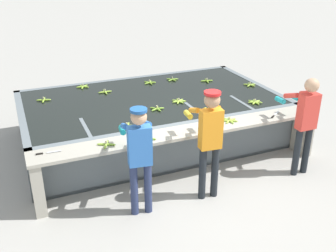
# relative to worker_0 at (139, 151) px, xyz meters

# --- Properties ---
(ground_plane) EXTENTS (80.00, 80.00, 0.00)m
(ground_plane) POSITION_rel_worker_0_xyz_m (1.00, 0.35, -0.98)
(ground_plane) COLOR #A3A099
(ground_plane) RESTS_ON ground
(wash_tank) EXTENTS (4.90, 2.86, 0.87)m
(wash_tank) POSITION_rel_worker_0_xyz_m (1.00, 2.21, -0.55)
(wash_tank) COLOR slate
(wash_tank) RESTS_ON ground
(work_ledge) EXTENTS (4.90, 0.45, 0.87)m
(work_ledge) POSITION_rel_worker_0_xyz_m (1.00, 0.57, -0.34)
(work_ledge) COLOR #A8A393
(work_ledge) RESTS_ON ground
(worker_0) EXTENTS (0.47, 0.74, 1.62)m
(worker_0) POSITION_rel_worker_0_xyz_m (0.00, 0.00, 0.00)
(worker_0) COLOR navy
(worker_0) RESTS_ON ground
(worker_1) EXTENTS (0.44, 0.73, 1.71)m
(worker_1) POSITION_rel_worker_0_xyz_m (1.07, -0.01, 0.07)
(worker_1) COLOR #1E2328
(worker_1) RESTS_ON ground
(worker_2) EXTENTS (0.40, 0.71, 1.68)m
(worker_2) POSITION_rel_worker_0_xyz_m (2.83, 0.01, 0.03)
(worker_2) COLOR #1E2328
(worker_2) RESTS_ON ground
(banana_bunch_floating_0) EXTENTS (0.28, 0.27, 0.08)m
(banana_bunch_floating_0) POSITION_rel_worker_0_xyz_m (1.27, 3.07, -0.09)
(banana_bunch_floating_0) COLOR #7FAD33
(banana_bunch_floating_0) RESTS_ON wash_tank
(banana_bunch_floating_1) EXTENTS (0.27, 0.27, 0.08)m
(banana_bunch_floating_1) POSITION_rel_worker_0_xyz_m (0.87, 1.59, -0.09)
(banana_bunch_floating_1) COLOR #75A333
(banana_bunch_floating_1) RESTS_ON wash_tank
(banana_bunch_floating_2) EXTENTS (0.27, 0.28, 0.08)m
(banana_bunch_floating_2) POSITION_rel_worker_0_xyz_m (3.17, 2.11, -0.09)
(banana_bunch_floating_2) COLOR #93BC3D
(banana_bunch_floating_2) RESTS_ON wash_tank
(banana_bunch_floating_3) EXTENTS (0.27, 0.28, 0.08)m
(banana_bunch_floating_3) POSITION_rel_worker_0_xyz_m (-0.10, 3.34, -0.09)
(banana_bunch_floating_3) COLOR #8CB738
(banana_bunch_floating_3) RESTS_ON wash_tank
(banana_bunch_floating_4) EXTENTS (0.28, 0.28, 0.08)m
(banana_bunch_floating_4) POSITION_rel_worker_0_xyz_m (2.46, 2.71, -0.09)
(banana_bunch_floating_4) COLOR #7FAD33
(banana_bunch_floating_4) RESTS_ON wash_tank
(banana_bunch_floating_5) EXTENTS (0.28, 0.28, 0.08)m
(banana_bunch_floating_5) POSITION_rel_worker_0_xyz_m (0.24, 2.84, -0.09)
(banana_bunch_floating_5) COLOR #93BC3D
(banana_bunch_floating_5) RESTS_ON wash_tank
(banana_bunch_floating_6) EXTENTS (0.28, 0.27, 0.08)m
(banana_bunch_floating_6) POSITION_rel_worker_0_xyz_m (0.15, 1.07, -0.09)
(banana_bunch_floating_6) COLOR #93BC3D
(banana_bunch_floating_6) RESTS_ON wash_tank
(banana_bunch_floating_7) EXTENTS (0.27, 0.28, 0.08)m
(banana_bunch_floating_7) POSITION_rel_worker_0_xyz_m (1.81, 3.08, -0.09)
(banana_bunch_floating_7) COLOR #75A333
(banana_bunch_floating_7) RESTS_ON wash_tank
(banana_bunch_floating_8) EXTENTS (0.28, 0.28, 0.08)m
(banana_bunch_floating_8) POSITION_rel_worker_0_xyz_m (2.68, 1.20, -0.09)
(banana_bunch_floating_8) COLOR #9EC642
(banana_bunch_floating_8) RESTS_ON wash_tank
(banana_bunch_floating_9) EXTENTS (0.28, 0.28, 0.08)m
(banana_bunch_floating_9) POSITION_rel_worker_0_xyz_m (-0.95, 2.83, -0.09)
(banana_bunch_floating_9) COLOR #8CB738
(banana_bunch_floating_9) RESTS_ON wash_tank
(banana_bunch_floating_10) EXTENTS (0.28, 0.28, 0.08)m
(banana_bunch_floating_10) POSITION_rel_worker_0_xyz_m (1.38, 1.79, -0.09)
(banana_bunch_floating_10) COLOR #9EC642
(banana_bunch_floating_10) RESTS_ON wash_tank
(banana_bunch_ledge_0) EXTENTS (0.28, 0.28, 0.08)m
(banana_bunch_ledge_0) POSITION_rel_worker_0_xyz_m (1.79, 0.62, -0.08)
(banana_bunch_ledge_0) COLOR #9EC642
(banana_bunch_ledge_0) RESTS_ON work_ledge
(banana_bunch_ledge_1) EXTENTS (0.27, 0.28, 0.08)m
(banana_bunch_ledge_1) POSITION_rel_worker_0_xyz_m (0.29, 0.49, -0.08)
(banana_bunch_ledge_1) COLOR #75A333
(banana_bunch_ledge_1) RESTS_ON work_ledge
(banana_bunch_ledge_2) EXTENTS (0.27, 0.27, 0.08)m
(banana_bunch_ledge_2) POSITION_rel_worker_0_xyz_m (-0.33, 0.55, -0.08)
(banana_bunch_ledge_2) COLOR #93BC3D
(banana_bunch_ledge_2) RESTS_ON work_ledge
(knife_0) EXTENTS (0.31, 0.22, 0.02)m
(knife_0) POSITION_rel_worker_0_xyz_m (2.62, 0.53, -0.09)
(knife_0) COLOR silver
(knife_0) RESTS_ON work_ledge
(knife_1) EXTENTS (0.35, 0.05, 0.02)m
(knife_1) POSITION_rel_worker_0_xyz_m (-1.19, 0.63, -0.09)
(knife_1) COLOR silver
(knife_1) RESTS_ON work_ledge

